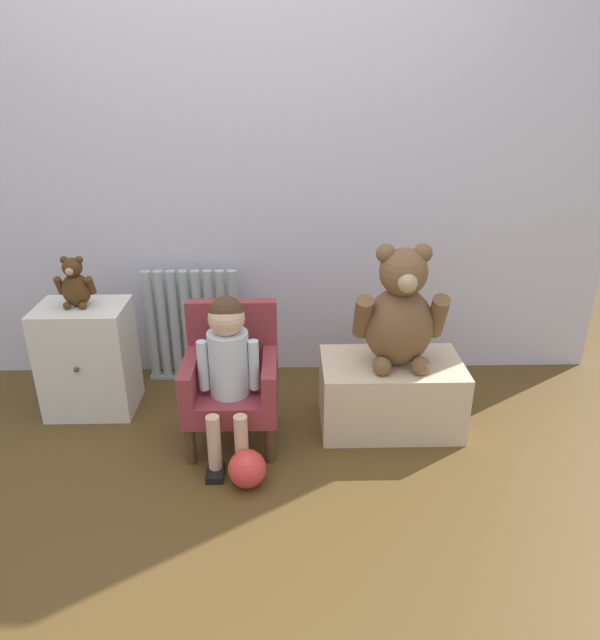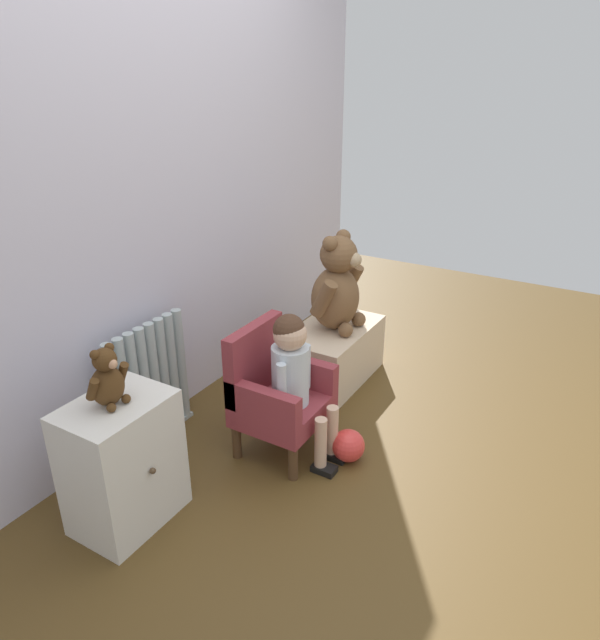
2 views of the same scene
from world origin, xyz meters
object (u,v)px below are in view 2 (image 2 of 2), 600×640
at_px(child_figure, 295,368).
at_px(small_teddy_bear, 107,380).
at_px(radiator, 150,385).
at_px(large_teddy_bear, 337,287).
at_px(toy_ball, 348,446).
at_px(small_dresser, 123,463).
at_px(child_armchair, 276,392).
at_px(low_bench, 332,353).

height_order(child_figure, small_teddy_bear, small_teddy_bear).
bearing_deg(radiator, child_figure, -68.86).
bearing_deg(large_teddy_bear, child_figure, -166.99).
bearing_deg(small_teddy_bear, radiator, 31.76).
relative_size(child_figure, toy_ball, 4.61).
distance_m(radiator, large_teddy_bear, 1.13).
xyz_separation_m(small_dresser, child_figure, (0.71, -0.36, 0.19)).
bearing_deg(large_teddy_bear, child_armchair, -174.93).
bearing_deg(small_dresser, radiator, 32.76).
relative_size(low_bench, large_teddy_bear, 1.16).
height_order(low_bench, large_teddy_bear, large_teddy_bear).
bearing_deg(large_teddy_bear, small_teddy_bear, 172.41).
bearing_deg(toy_ball, child_figure, 108.38).
xyz_separation_m(small_dresser, large_teddy_bear, (1.44, -0.19, 0.30)).
xyz_separation_m(child_armchair, child_figure, (-0.00, -0.10, 0.16)).
height_order(large_teddy_bear, small_teddy_bear, large_teddy_bear).
distance_m(large_teddy_bear, small_teddy_bear, 1.46).
bearing_deg(large_teddy_bear, low_bench, 146.80).
height_order(large_teddy_bear, toy_ball, large_teddy_bear).
bearing_deg(child_armchair, child_figure, -90.00).
distance_m(small_dresser, large_teddy_bear, 1.48).
bearing_deg(small_teddy_bear, child_figure, -26.89).
xyz_separation_m(radiator, toy_ball, (0.33, -0.89, -0.23)).
relative_size(radiator, small_teddy_bear, 2.58).
distance_m(small_teddy_bear, toy_ball, 1.15).
bearing_deg(child_armchair, small_teddy_bear, 160.15).
bearing_deg(radiator, large_teddy_bear, -25.99).
distance_m(child_armchair, toy_ball, 0.42).
xyz_separation_m(radiator, child_armchair, (0.25, -0.54, -0.00)).
bearing_deg(child_armchair, low_bench, 6.01).
relative_size(child_armchair, small_teddy_bear, 2.60).
relative_size(child_armchair, child_figure, 0.87).
bearing_deg(small_dresser, child_figure, -26.69).
relative_size(small_dresser, child_figure, 0.76).
distance_m(child_figure, toy_ball, 0.46).
distance_m(radiator, child_figure, 0.71).
height_order(low_bench, small_teddy_bear, small_teddy_bear).
xyz_separation_m(radiator, low_bench, (0.97, -0.47, -0.14)).
xyz_separation_m(child_figure, toy_ball, (0.08, -0.24, -0.38)).
height_order(radiator, child_figure, child_figure).
relative_size(child_figure, low_bench, 1.11).
height_order(child_armchair, large_teddy_bear, large_teddy_bear).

